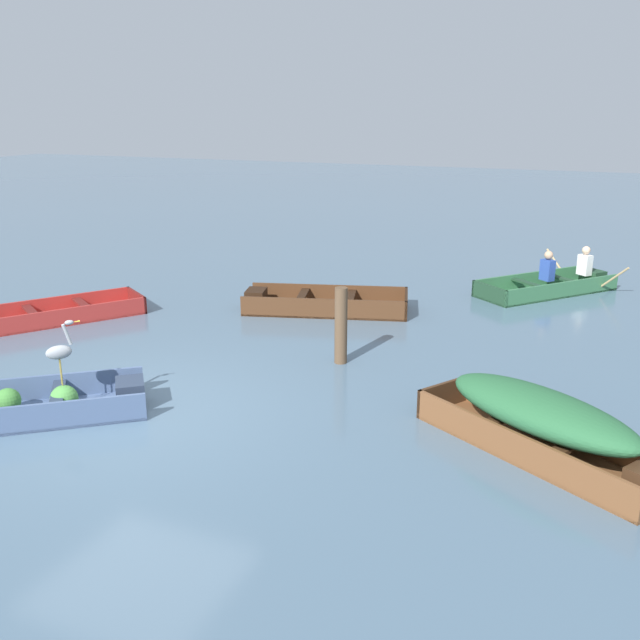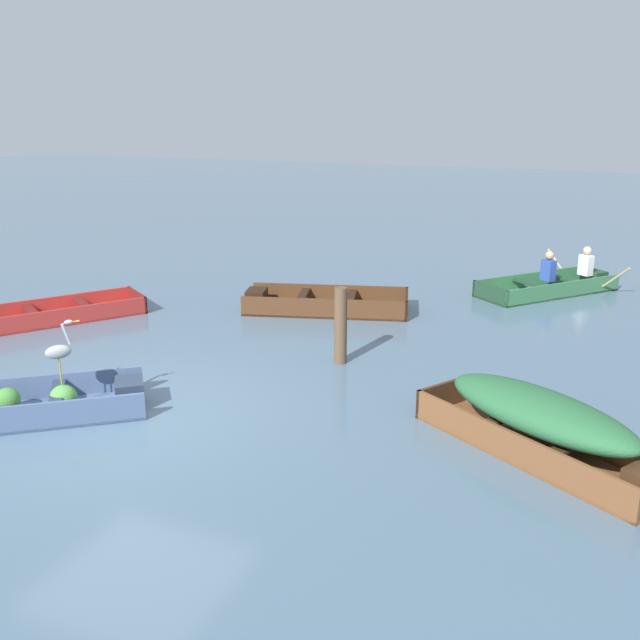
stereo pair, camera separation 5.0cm
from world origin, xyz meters
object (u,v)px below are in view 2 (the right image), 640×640
Objects in this scene: skiff_dark_varnish_near_moored at (319,304)px; mooring_post at (341,326)px; skiff_red_mid_moored at (51,315)px; skiff_wooden_brown_far_moored at (541,420)px; rowboat_green_with_crew at (554,284)px; heron_on_dinghy at (59,350)px; dinghy_slate_blue_foreground at (26,406)px.

skiff_dark_varnish_near_moored is 2.78× the size of mooring_post.
skiff_wooden_brown_far_moored is (8.93, -1.85, 0.32)m from skiff_red_mid_moored.
skiff_wooden_brown_far_moored is at bearing -43.71° from skiff_dark_varnish_near_moored.
rowboat_green_with_crew is (8.28, 5.91, 0.08)m from skiff_red_mid_moored.
skiff_wooden_brown_far_moored is 5.91m from heron_on_dinghy.
heron_on_dinghy reaches higher than dinghy_slate_blue_foreground.
skiff_wooden_brown_far_moored is (6.13, 1.53, 0.28)m from dinghy_slate_blue_foreground.
mooring_post reaches higher than skiff_dark_varnish_near_moored.
mooring_post is at bearing 149.11° from skiff_wooden_brown_far_moored.
skiff_red_mid_moored is at bearing 129.59° from dinghy_slate_blue_foreground.
mooring_post is (1.48, -2.56, 0.47)m from skiff_dark_varnish_near_moored.
skiff_dark_varnish_near_moored is 1.08× the size of skiff_wooden_brown_far_moored.
rowboat_green_with_crew is 3.72× the size of heron_on_dinghy.
skiff_dark_varnish_near_moored is 1.06× the size of rowboat_green_with_crew.
skiff_red_mid_moored is at bearing -179.41° from mooring_post.
skiff_dark_varnish_near_moored is 5.86m from heron_on_dinghy.
skiff_red_mid_moored is 1.00× the size of rowboat_green_with_crew.
skiff_red_mid_moored is 4.50m from heron_on_dinghy.
skiff_red_mid_moored is (-2.80, 3.39, -0.04)m from dinghy_slate_blue_foreground.
skiff_red_mid_moored is 10.17m from rowboat_green_with_crew.
skiff_dark_varnish_near_moored is 5.00m from skiff_red_mid_moored.
skiff_wooden_brown_far_moored reaches higher than skiff_dark_varnish_near_moored.
skiff_dark_varnish_near_moored is at bearing -140.69° from rowboat_green_with_crew.
skiff_wooden_brown_far_moored is at bearing -85.20° from rowboat_green_with_crew.
dinghy_slate_blue_foreground is 0.98× the size of rowboat_green_with_crew.
rowboat_green_with_crew is 2.62× the size of mooring_post.
dinghy_slate_blue_foreground is 6.18m from skiff_dark_varnish_near_moored.
rowboat_green_with_crew reaches higher than skiff_dark_varnish_near_moored.
skiff_red_mid_moored is at bearing -148.42° from skiff_dark_varnish_near_moored.
skiff_wooden_brown_far_moored is (4.68, -4.47, 0.30)m from skiff_dark_varnish_near_moored.
heron_on_dinghy is 4.07m from mooring_post.
skiff_wooden_brown_far_moored reaches higher than skiff_red_mid_moored.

